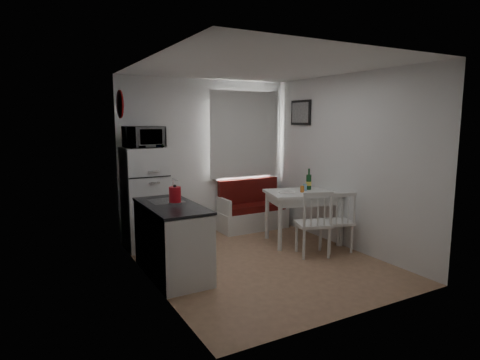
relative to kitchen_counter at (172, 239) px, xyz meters
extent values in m
cube|color=#9A7052|center=(1.20, -0.16, -0.46)|extent=(3.00, 3.50, 0.02)
cube|color=white|center=(1.20, -0.16, 2.14)|extent=(3.00, 3.50, 0.02)
cube|color=white|center=(1.20, 1.59, 0.84)|extent=(3.00, 0.02, 2.60)
cube|color=white|center=(1.20, -1.91, 0.84)|extent=(3.00, 0.02, 2.60)
cube|color=white|center=(-0.30, -0.16, 0.84)|extent=(0.02, 3.50, 2.60)
cube|color=white|center=(2.70, -0.16, 0.84)|extent=(0.02, 3.50, 2.60)
cube|color=white|center=(1.90, 1.56, 1.17)|extent=(1.22, 0.06, 1.47)
cube|color=white|center=(1.90, 1.49, 1.22)|extent=(1.35, 0.02, 1.50)
cube|color=white|center=(0.00, -0.01, -0.03)|extent=(0.60, 1.30, 0.86)
cube|color=black|center=(0.00, -0.01, 0.43)|extent=(0.62, 1.32, 0.03)
cube|color=#99999E|center=(0.02, 0.24, 0.39)|extent=(0.40, 0.40, 0.10)
cylinder|color=silver|center=(0.18, 0.42, 0.57)|extent=(0.02, 0.02, 0.26)
cylinder|color=#1B4FA5|center=(-0.27, 1.29, 1.69)|extent=(0.03, 0.40, 0.40)
cube|color=black|center=(2.67, 0.94, 1.59)|extent=(0.04, 0.52, 0.42)
cube|color=white|center=(1.97, 1.32, -0.28)|extent=(1.23, 0.47, 0.34)
cube|color=#5D110E|center=(1.97, 1.32, -0.06)|extent=(1.18, 0.44, 0.11)
cube|color=#5D110E|center=(1.97, 1.50, 0.21)|extent=(1.18, 0.09, 0.44)
cube|color=white|center=(2.26, 0.30, 0.34)|extent=(1.25, 1.02, 0.04)
cube|color=white|center=(2.26, 0.30, 0.25)|extent=(1.12, 0.89, 0.13)
cylinder|color=white|center=(2.26, 0.30, -0.07)|extent=(0.07, 0.07, 0.77)
cube|color=white|center=(2.01, -0.27, 0.00)|extent=(0.57, 0.55, 0.04)
cube|color=white|center=(2.01, -0.47, 0.26)|extent=(0.42, 0.18, 0.47)
cube|color=white|center=(2.45, -0.27, -0.02)|extent=(0.52, 0.51, 0.04)
cube|color=white|center=(2.45, -0.45, 0.22)|extent=(0.40, 0.15, 0.44)
cube|color=white|center=(0.02, 1.24, 0.31)|extent=(0.61, 0.61, 1.53)
imported|color=white|center=(0.02, 1.19, 1.23)|extent=(0.56, 0.38, 0.31)
cylinder|color=red|center=(0.05, -0.01, 0.56)|extent=(0.18, 0.18, 0.23)
cylinder|color=orange|center=(2.21, 0.25, 0.41)|extent=(0.06, 0.06, 0.10)
cylinder|color=#80B8DA|center=(2.34, 0.35, 0.41)|extent=(0.06, 0.06, 0.10)
cylinder|color=white|center=(1.96, 0.32, 0.37)|extent=(0.24, 0.24, 0.02)
camera|label=1|loc=(-1.58, -4.64, 1.48)|focal=30.00mm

